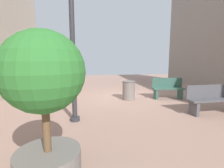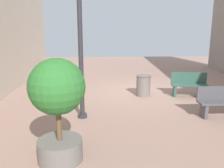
% 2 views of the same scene
% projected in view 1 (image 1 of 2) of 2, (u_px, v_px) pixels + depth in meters
% --- Properties ---
extents(ground_plane, '(23.40, 23.40, 0.00)m').
position_uv_depth(ground_plane, '(126.00, 96.00, 8.31)').
color(ground_plane, '#9E7A6B').
extents(fire_hydrant, '(0.42, 0.41, 0.95)m').
position_uv_depth(fire_hydrant, '(61.00, 91.00, 7.13)').
color(fire_hydrant, gold).
rests_on(fire_hydrant, ground_plane).
extents(bench_near, '(1.45, 0.60, 0.95)m').
position_uv_depth(bench_near, '(168.00, 88.00, 7.78)').
color(bench_near, '#33594C').
rests_on(bench_near, ground_plane).
extents(bench_far, '(1.81, 0.51, 0.95)m').
position_uv_depth(bench_far, '(212.00, 99.00, 5.63)').
color(bench_far, '#4C4C51').
rests_on(bench_far, ground_plane).
extents(planter_tree, '(1.15, 1.15, 2.20)m').
position_uv_depth(planter_tree, '(45.00, 94.00, 2.35)').
color(planter_tree, slate).
rests_on(planter_tree, ground_plane).
extents(street_lamp, '(0.36, 0.36, 3.97)m').
position_uv_depth(street_lamp, '(72.00, 35.00, 4.63)').
color(street_lamp, '#2D2D33').
rests_on(street_lamp, ground_plane).
extents(trash_bin, '(0.59, 0.59, 0.84)m').
position_uv_depth(trash_bin, '(129.00, 90.00, 7.59)').
color(trash_bin, slate).
rests_on(trash_bin, ground_plane).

